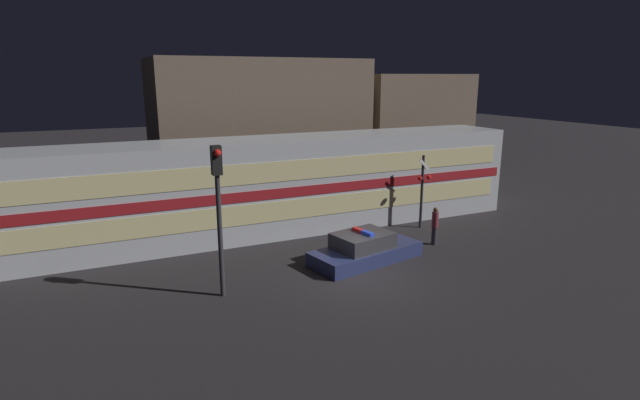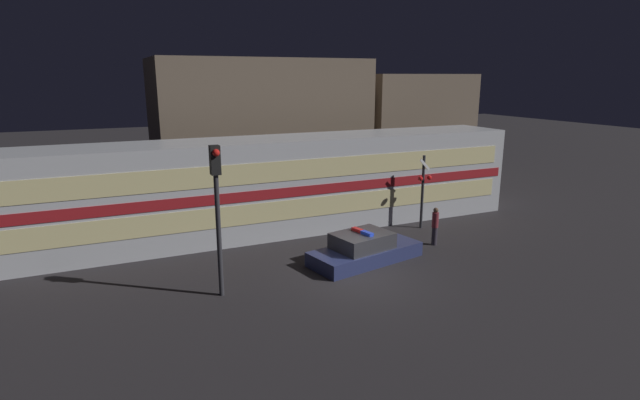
% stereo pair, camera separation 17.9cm
% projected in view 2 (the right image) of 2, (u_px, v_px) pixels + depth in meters
% --- Properties ---
extents(ground_plane, '(120.00, 120.00, 0.00)m').
position_uv_depth(ground_plane, '(360.00, 278.00, 17.65)').
color(ground_plane, '#262326').
extents(train, '(23.20, 3.22, 4.26)m').
position_uv_depth(train, '(282.00, 185.00, 22.73)').
color(train, '#B7BABF').
rests_on(train, ground_plane).
extents(police_car, '(4.72, 2.67, 1.27)m').
position_uv_depth(police_car, '(364.00, 250.00, 19.13)').
color(police_car, navy).
rests_on(police_car, ground_plane).
extents(pedestrian, '(0.27, 0.27, 1.62)m').
position_uv_depth(pedestrian, '(435.00, 226.00, 20.92)').
color(pedestrian, '#2D2833').
rests_on(pedestrian, ground_plane).
extents(crossing_signal_near, '(0.72, 0.31, 3.44)m').
position_uv_depth(crossing_signal_near, '(423.00, 188.00, 22.99)').
color(crossing_signal_near, '#2D2D33').
rests_on(crossing_signal_near, ground_plane).
extents(traffic_light_corner, '(0.30, 0.46, 4.90)m').
position_uv_depth(traffic_light_corner, '(217.00, 200.00, 15.47)').
color(traffic_light_corner, '#2D2D33').
rests_on(traffic_light_corner, ground_plane).
extents(building_left, '(11.82, 5.70, 7.88)m').
position_uv_depth(building_left, '(261.00, 129.00, 28.82)').
color(building_left, brown).
rests_on(building_left, ground_plane).
extents(building_center, '(7.25, 6.92, 7.07)m').
position_uv_depth(building_center, '(400.00, 128.00, 33.97)').
color(building_center, brown).
rests_on(building_center, ground_plane).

